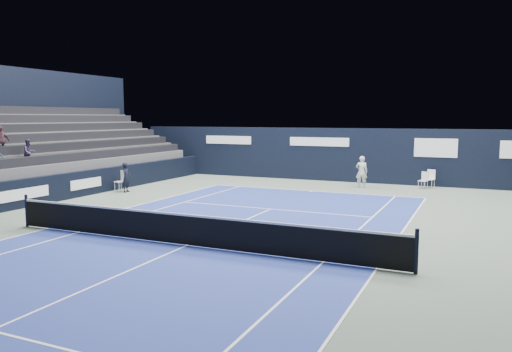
{
  "coord_description": "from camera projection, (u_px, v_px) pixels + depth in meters",
  "views": [
    {
      "loc": [
        7.66,
        -12.1,
        3.71
      ],
      "look_at": [
        -0.77,
        6.65,
        1.3
      ],
      "focal_mm": 35.0,
      "sensor_mm": 36.0,
      "label": 1
    }
  ],
  "objects": [
    {
      "name": "folding_chair_back_b",
      "position": [
        430.0,
        177.0,
        26.47
      ],
      "size": [
        0.53,
        0.52,
        0.97
      ],
      "rotation": [
        0.0,
        0.0,
        -0.3
      ],
      "color": "white",
      "rests_on": "ground"
    },
    {
      "name": "tennis_net",
      "position": [
        186.0,
        229.0,
        14.45
      ],
      "size": [
        12.9,
        0.1,
        1.1
      ],
      "color": "black",
      "rests_on": "ground"
    },
    {
      "name": "side_barrier_left",
      "position": [
        83.0,
        183.0,
        23.72
      ],
      "size": [
        0.33,
        22.0,
        1.2
      ],
      "color": "black",
      "rests_on": "ground"
    },
    {
      "name": "back_sponsor_wall",
      "position": [
        337.0,
        155.0,
        29.28
      ],
      "size": [
        26.0,
        0.63,
        3.1
      ],
      "color": "black",
      "rests_on": "ground"
    },
    {
      "name": "court_surface",
      "position": [
        187.0,
        246.0,
        14.51
      ],
      "size": [
        10.97,
        23.77,
        0.01
      ],
      "primitive_type": "cube",
      "color": "navy",
      "rests_on": "ground"
    },
    {
      "name": "tennis_player",
      "position": [
        362.0,
        172.0,
        26.51
      ],
      "size": [
        0.66,
        0.85,
        1.69
      ],
      "color": "silver",
      "rests_on": "ground"
    },
    {
      "name": "line_judge",
      "position": [
        126.0,
        177.0,
        24.92
      ],
      "size": [
        0.44,
        0.59,
        1.47
      ],
      "primitive_type": "imported",
      "rotation": [
        0.0,
        0.0,
        1.75
      ],
      "color": "black",
      "rests_on": "ground"
    },
    {
      "name": "court_markings",
      "position": [
        187.0,
        245.0,
        14.51
      ],
      "size": [
        11.03,
        23.83,
        0.0
      ],
      "color": "white",
      "rests_on": "court_surface"
    },
    {
      "name": "line_judge_chair",
      "position": [
        122.0,
        179.0,
        25.23
      ],
      "size": [
        0.58,
        0.57,
        1.05
      ],
      "rotation": [
        0.0,
        0.0,
        -0.32
      ],
      "color": "white",
      "rests_on": "ground"
    },
    {
      "name": "folding_chair_back_a",
      "position": [
        424.0,
        177.0,
        26.17
      ],
      "size": [
        0.52,
        0.53,
        0.89
      ],
      "rotation": [
        0.0,
        0.0,
        -0.43
      ],
      "color": "silver",
      "rests_on": "ground"
    },
    {
      "name": "ground",
      "position": [
        219.0,
        232.0,
        16.32
      ],
      "size": [
        48.0,
        48.0,
        0.0
      ],
      "primitive_type": "plane",
      "color": "#53625A",
      "rests_on": "ground"
    },
    {
      "name": "spectator_stand",
      "position": [
        41.0,
        151.0,
        26.02
      ],
      "size": [
        6.0,
        18.0,
        6.4
      ],
      "color": "#505052",
      "rests_on": "ground"
    }
  ]
}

